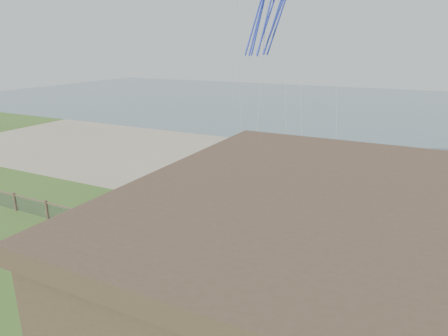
# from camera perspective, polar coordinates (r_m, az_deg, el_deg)

# --- Properties ---
(ground) EXTENTS (160.00, 160.00, 0.00)m
(ground) POSITION_cam_1_polar(r_m,az_deg,el_deg) (18.30, -19.68, -19.13)
(ground) COLOR #3A6121
(ground) RESTS_ON ground
(sand_beach) EXTENTS (72.00, 20.00, 0.02)m
(sand_beach) POSITION_cam_1_polar(r_m,az_deg,el_deg) (35.28, 6.66, -0.32)
(sand_beach) COLOR tan
(sand_beach) RESTS_ON ground
(ocean) EXTENTS (160.00, 68.00, 0.02)m
(ocean) POSITION_cam_1_polar(r_m,az_deg,el_deg) (77.26, 18.24, 8.48)
(ocean) COLOR slate
(ocean) RESTS_ON ground
(chainlink_fence) EXTENTS (36.20, 0.20, 1.25)m
(chainlink_fence) POSITION_cam_1_polar(r_m,az_deg,el_deg) (21.81, -8.35, -10.28)
(chainlink_fence) COLOR brown
(chainlink_fence) RESTS_ON ground
(motel_deck) EXTENTS (15.00, 2.00, 0.50)m
(motel_deck) POSITION_cam_1_polar(r_m,az_deg,el_deg) (17.99, 28.39, -20.05)
(motel_deck) COLOR brown
(motel_deck) RESTS_ON ground
(picnic_table) EXTENTS (2.03, 1.64, 0.78)m
(picnic_table) POSITION_cam_1_polar(r_m,az_deg,el_deg) (19.46, -1.44, -14.25)
(picnic_table) COLOR brown
(picnic_table) RESTS_ON ground
(octopus_kite) EXTENTS (3.73, 2.95, 6.88)m
(octopus_kite) POSITION_cam_1_polar(r_m,az_deg,el_deg) (27.71, 6.32, 22.60)
(octopus_kite) COLOR red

